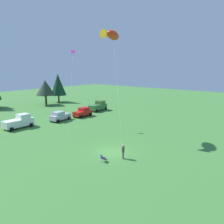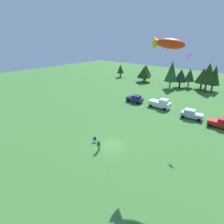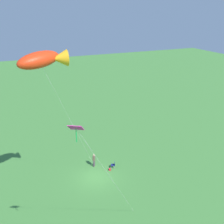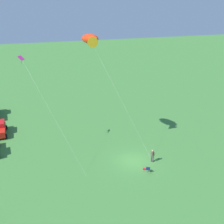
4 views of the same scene
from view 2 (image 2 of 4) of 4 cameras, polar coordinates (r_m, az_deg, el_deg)
ground_plane at (r=27.91m, az=-0.02°, el=-10.80°), size 160.00×160.00×0.00m
person_kite_flyer at (r=26.30m, az=-4.38°, el=-10.57°), size 0.49×0.49×1.74m
folding_chair at (r=28.62m, az=-5.59°, el=-8.83°), size 0.63×0.63×0.82m
backpack_on_grass at (r=28.59m, az=-4.27°, el=-9.70°), size 0.31×0.37×0.22m
car_navy_hatch at (r=45.82m, az=7.53°, el=4.30°), size 4.30×2.43×1.89m
truck_white_pickup at (r=43.26m, az=15.47°, el=2.70°), size 5.05×2.51×2.34m
car_silver_compact at (r=39.80m, az=24.48°, el=-0.63°), size 4.40×2.66×1.89m
car_red_sedan at (r=38.35m, az=32.08°, el=-3.07°), size 4.31×2.43×1.89m
treeline_distant at (r=61.03m, az=25.57°, el=10.73°), size 54.85×12.25×8.77m
kite_large_fish at (r=24.07m, az=17.74°, el=20.51°), size 8.28×8.01×15.67m
kite_diamond_rainbow at (r=31.90m, az=22.64°, el=15.34°), size 7.43×6.75×13.27m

